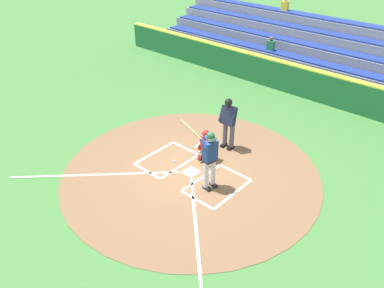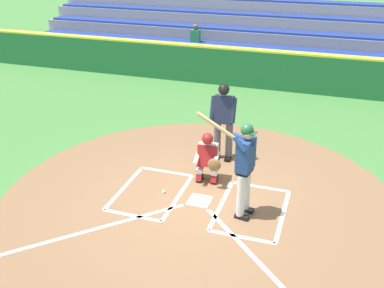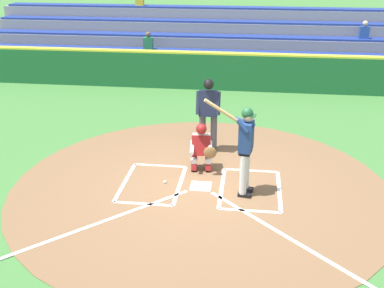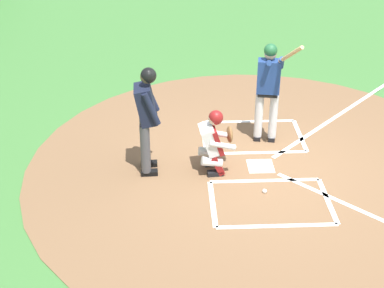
{
  "view_description": "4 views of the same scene",
  "coord_description": "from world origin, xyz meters",
  "px_view_note": "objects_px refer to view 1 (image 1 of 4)",
  "views": [
    {
      "loc": [
        -6.68,
        7.4,
        7.15
      ],
      "look_at": [
        0.21,
        -0.29,
        0.81
      ],
      "focal_mm": 36.61,
      "sensor_mm": 36.0,
      "label": 1
    },
    {
      "loc": [
        -2.26,
        7.3,
        4.89
      ],
      "look_at": [
        0.15,
        0.03,
        1.25
      ],
      "focal_mm": 42.29,
      "sensor_mm": 36.0,
      "label": 2
    },
    {
      "loc": [
        -0.99,
        9.09,
        4.78
      ],
      "look_at": [
        0.23,
        -0.31,
        0.85
      ],
      "focal_mm": 45.23,
      "sensor_mm": 36.0,
      "label": 3
    },
    {
      "loc": [
        8.26,
        -1.53,
        5.23
      ],
      "look_at": [
        0.57,
        -1.2,
        0.81
      ],
      "focal_mm": 53.71,
      "sensor_mm": 36.0,
      "label": 4
    }
  ],
  "objects_px": {
    "batter": "(210,156)",
    "plate_umpire": "(229,120)",
    "catcher": "(206,145)",
    "baseball": "(174,161)"
  },
  "relations": [
    {
      "from": "plate_umpire",
      "to": "baseball",
      "type": "distance_m",
      "value": 2.25
    },
    {
      "from": "batter",
      "to": "catcher",
      "type": "bearing_deg",
      "value": -46.42
    },
    {
      "from": "plate_umpire",
      "to": "baseball",
      "type": "height_order",
      "value": "plate_umpire"
    },
    {
      "from": "batter",
      "to": "plate_umpire",
      "type": "relative_size",
      "value": 1.14
    },
    {
      "from": "catcher",
      "to": "baseball",
      "type": "bearing_deg",
      "value": 46.92
    },
    {
      "from": "batter",
      "to": "catcher",
      "type": "height_order",
      "value": "batter"
    },
    {
      "from": "batter",
      "to": "catcher",
      "type": "distance_m",
      "value": 1.51
    },
    {
      "from": "catcher",
      "to": "plate_umpire",
      "type": "xyz_separation_m",
      "value": [
        -0.03,
        -1.09,
        0.49
      ]
    },
    {
      "from": "batter",
      "to": "plate_umpire",
      "type": "xyz_separation_m",
      "value": [
        0.94,
        -2.12,
        -0.02
      ]
    },
    {
      "from": "catcher",
      "to": "baseball",
      "type": "distance_m",
      "value": 1.18
    }
  ]
}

